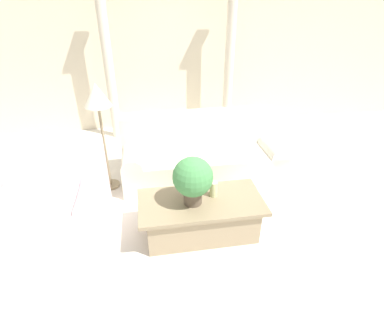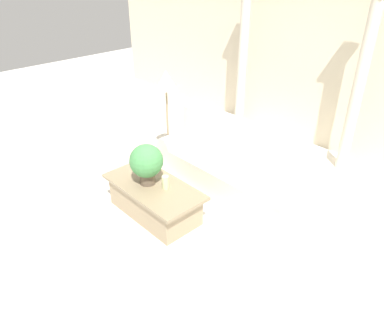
# 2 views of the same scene
# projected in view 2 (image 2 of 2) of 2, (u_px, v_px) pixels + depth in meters

# --- Properties ---
(ground_plane) EXTENTS (16.00, 16.00, 0.00)m
(ground_plane) POSITION_uv_depth(u_px,v_px,m) (176.00, 200.00, 5.09)
(ground_plane) COLOR silver
(wall_back) EXTENTS (10.00, 0.06, 3.20)m
(wall_back) POSITION_uv_depth(u_px,v_px,m) (310.00, 47.00, 6.01)
(wall_back) COLOR beige
(wall_back) RESTS_ON ground_plane
(sofa_long) EXTENTS (2.25, 0.86, 0.89)m
(sofa_long) POSITION_uv_depth(u_px,v_px,m) (234.00, 165.00, 5.23)
(sofa_long) COLOR beige
(sofa_long) RESTS_ON ground_plane
(loveseat) EXTENTS (1.11, 0.86, 0.89)m
(loveseat) POSITION_uv_depth(u_px,v_px,m) (115.00, 139.00, 5.94)
(loveseat) COLOR silver
(loveseat) RESTS_ON ground_plane
(coffee_table) EXTENTS (1.33, 0.66, 0.43)m
(coffee_table) POSITION_uv_depth(u_px,v_px,m) (154.00, 199.00, 4.73)
(coffee_table) COLOR #998466
(coffee_table) RESTS_ON ground_plane
(potted_plant) EXTENTS (0.41, 0.41, 0.52)m
(potted_plant) POSITION_uv_depth(u_px,v_px,m) (146.00, 162.00, 4.52)
(potted_plant) COLOR brown
(potted_plant) RESTS_ON coffee_table
(pillar_candle) EXTENTS (0.08, 0.08, 0.17)m
(pillar_candle) POSITION_uv_depth(u_px,v_px,m) (165.00, 182.00, 4.53)
(pillar_candle) COLOR beige
(pillar_candle) RESTS_ON coffee_table
(floor_lamp) EXTENTS (0.33, 0.33, 1.43)m
(floor_lamp) POSITION_uv_depth(u_px,v_px,m) (166.00, 86.00, 5.58)
(floor_lamp) COLOR gray
(floor_lamp) RESTS_ON ground_plane
(column_left) EXTENTS (0.23, 0.23, 2.58)m
(column_left) POSITION_uv_depth(u_px,v_px,m) (243.00, 58.00, 6.54)
(column_left) COLOR beige
(column_left) RESTS_ON ground_plane
(column_right) EXTENTS (0.23, 0.23, 2.58)m
(column_right) POSITION_uv_depth(u_px,v_px,m) (359.00, 86.00, 5.21)
(column_right) COLOR beige
(column_right) RESTS_ON ground_plane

